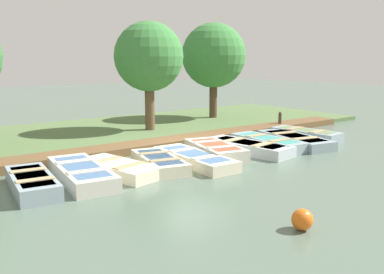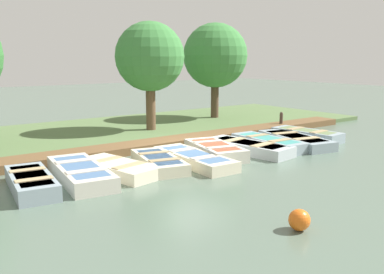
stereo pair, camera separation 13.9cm
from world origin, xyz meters
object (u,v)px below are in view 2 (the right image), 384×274
object	(u,v)px
rowboat_2	(118,168)
rowboat_4	(194,158)
rowboat_0	(31,182)
mooring_post_far	(281,121)
rowboat_5	(215,150)
rowboat_6	(248,147)
rowboat_9	(307,135)
rowboat_8	(295,140)
rowboat_3	(159,162)
rowboat_7	(268,143)
buoy	(299,220)
park_tree_left	(150,57)
park_tree_center	(215,56)
rowboat_1	(81,173)

from	to	relation	value
rowboat_2	rowboat_4	xyz separation A→B (m)	(0.36, 2.51, -0.00)
rowboat_0	mooring_post_far	distance (m)	12.55
rowboat_5	rowboat_6	size ratio (longest dim) A/B	0.85
rowboat_9	rowboat_8	bearing A→B (deg)	-76.16
rowboat_3	rowboat_7	world-z (taller)	rowboat_7
mooring_post_far	buoy	xyz separation A→B (m)	(8.37, -8.81, -0.21)
rowboat_5	mooring_post_far	distance (m)	6.51
rowboat_0	rowboat_4	size ratio (longest dim) A/B	0.83
park_tree_left	rowboat_0	bearing A→B (deg)	-52.05
rowboat_2	mooring_post_far	bearing A→B (deg)	91.90
rowboat_0	park_tree_center	bearing A→B (deg)	127.11
rowboat_1	rowboat_8	world-z (taller)	rowboat_1
rowboat_4	rowboat_5	bearing A→B (deg)	112.15
rowboat_8	park_tree_left	world-z (taller)	park_tree_left
park_tree_left	rowboat_5	bearing A→B (deg)	-6.12
buoy	park_tree_left	xyz separation A→B (m)	(-11.10, 3.32, 3.15)
rowboat_8	park_tree_center	world-z (taller)	park_tree_center
rowboat_4	rowboat_7	xyz separation A→B (m)	(-0.30, 3.72, 0.02)
rowboat_0	rowboat_1	size ratio (longest dim) A/B	0.82
rowboat_3	buoy	distance (m)	5.83
park_tree_left	rowboat_7	bearing A→B (deg)	20.07
rowboat_7	park_tree_left	distance (m)	6.46
mooring_post_far	rowboat_6	bearing A→B (deg)	-60.61
rowboat_8	rowboat_9	distance (m)	1.31
rowboat_9	mooring_post_far	size ratio (longest dim) A/B	3.56
rowboat_4	rowboat_6	distance (m)	2.58
rowboat_3	rowboat_5	bearing A→B (deg)	106.48
buoy	park_tree_center	world-z (taller)	park_tree_center
rowboat_0	rowboat_6	xyz separation A→B (m)	(0.09, 7.57, -0.02)
rowboat_2	rowboat_4	distance (m)	2.54
rowboat_0	rowboat_9	size ratio (longest dim) A/B	0.95
mooring_post_far	park_tree_left	distance (m)	6.80
rowboat_3	rowboat_6	bearing A→B (deg)	101.64
rowboat_5	rowboat_3	bearing A→B (deg)	-73.38
rowboat_1	park_tree_left	distance (m)	8.13
rowboat_0	park_tree_left	bearing A→B (deg)	135.25
rowboat_2	park_tree_center	distance (m)	11.66
rowboat_8	buoy	size ratio (longest dim) A/B	8.23
rowboat_3	rowboat_0	bearing A→B (deg)	-76.68
rowboat_1	mooring_post_far	size ratio (longest dim) A/B	4.09
rowboat_5	buoy	size ratio (longest dim) A/B	6.75
rowboat_0	buoy	xyz separation A→B (m)	(5.80, 3.47, 0.00)
rowboat_7	rowboat_9	xyz separation A→B (m)	(-0.23, 2.52, 0.01)
buoy	park_tree_left	distance (m)	12.00
buoy	mooring_post_far	bearing A→B (deg)	133.53
rowboat_0	buoy	bearing A→B (deg)	38.16
rowboat_0	rowboat_1	xyz separation A→B (m)	(-0.11, 1.37, -0.00)
rowboat_4	buoy	distance (m)	5.72
rowboat_8	park_tree_left	size ratio (longest dim) A/B	0.73
rowboat_6	rowboat_8	bearing A→B (deg)	78.46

